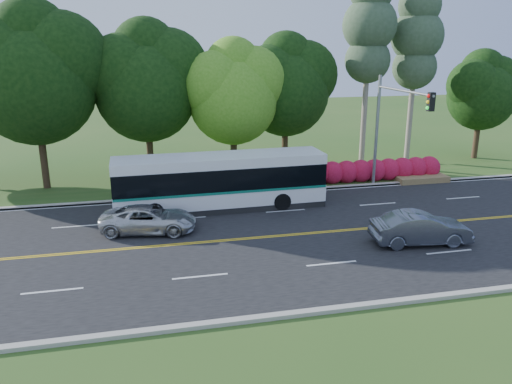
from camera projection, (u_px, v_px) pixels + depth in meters
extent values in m
plane|color=#2D551C|center=(315.00, 233.00, 24.21)|extent=(120.00, 120.00, 0.00)
cube|color=black|center=(315.00, 233.00, 24.20)|extent=(60.00, 14.00, 0.02)
cube|color=#A7A397|center=(277.00, 191.00, 30.87)|extent=(60.00, 0.30, 0.15)
cube|color=#A7A397|center=(383.00, 303.00, 17.50)|extent=(60.00, 0.30, 0.15)
cube|color=#2D551C|center=(270.00, 183.00, 32.60)|extent=(60.00, 4.00, 0.10)
cube|color=gold|center=(316.00, 233.00, 24.12)|extent=(57.00, 0.10, 0.00)
cube|color=gold|center=(315.00, 232.00, 24.27)|extent=(57.00, 0.10, 0.00)
cube|color=silver|center=(52.00, 291.00, 18.50)|extent=(2.20, 0.12, 0.00)
cube|color=silver|center=(200.00, 276.00, 19.66)|extent=(2.20, 0.12, 0.00)
cube|color=silver|center=(332.00, 263.00, 20.82)|extent=(2.20, 0.12, 0.00)
cube|color=silver|center=(449.00, 252.00, 21.98)|extent=(2.20, 0.12, 0.00)
cube|color=silver|center=(75.00, 226.00, 25.04)|extent=(2.20, 0.12, 0.00)
cube|color=silver|center=(185.00, 218.00, 26.20)|extent=(2.20, 0.12, 0.00)
cube|color=silver|center=(285.00, 211.00, 27.37)|extent=(2.20, 0.12, 0.00)
cube|color=silver|center=(378.00, 204.00, 28.53)|extent=(2.20, 0.12, 0.00)
cube|color=silver|center=(463.00, 198.00, 29.69)|extent=(2.20, 0.12, 0.00)
cube|color=silver|center=(278.00, 193.00, 30.60)|extent=(57.00, 0.12, 0.00)
cube|color=silver|center=(379.00, 301.00, 17.80)|extent=(57.00, 0.12, 0.00)
cylinder|color=#2E2214|center=(44.00, 159.00, 30.97)|extent=(0.44, 0.44, 3.96)
sphere|color=black|center=(35.00, 85.00, 29.68)|extent=(7.20, 7.20, 7.20)
sphere|color=black|center=(61.00, 59.00, 29.89)|extent=(5.76, 5.76, 5.76)
sphere|color=black|center=(5.00, 63.00, 28.83)|extent=(5.40, 5.40, 5.40)
sphere|color=black|center=(32.00, 37.00, 29.30)|extent=(4.68, 4.68, 4.68)
cylinder|color=#2E2214|center=(150.00, 153.00, 33.33)|extent=(0.44, 0.44, 3.60)
sphere|color=black|center=(146.00, 91.00, 32.15)|extent=(6.60, 6.60, 6.60)
sphere|color=black|center=(168.00, 69.00, 32.37)|extent=(5.28, 5.28, 5.28)
sphere|color=black|center=(124.00, 73.00, 31.36)|extent=(4.95, 4.95, 4.95)
sphere|color=black|center=(145.00, 51.00, 31.84)|extent=(4.29, 4.29, 4.29)
cylinder|color=#2E2214|center=(234.00, 155.00, 33.60)|extent=(0.44, 0.44, 3.24)
sphere|color=#43871C|center=(233.00, 100.00, 32.56)|extent=(5.80, 5.80, 5.80)
sphere|color=#43871C|center=(252.00, 82.00, 32.78)|extent=(4.64, 4.64, 4.64)
sphere|color=#43871C|center=(216.00, 85.00, 31.84)|extent=(4.35, 4.35, 4.35)
sphere|color=#43871C|center=(233.00, 66.00, 32.33)|extent=(3.77, 3.77, 3.77)
cylinder|color=#2E2214|center=(285.00, 147.00, 35.82)|extent=(0.44, 0.44, 3.42)
sphere|color=black|center=(286.00, 93.00, 34.74)|extent=(6.00, 6.00, 6.00)
sphere|color=black|center=(303.00, 75.00, 34.96)|extent=(4.80, 4.80, 4.80)
sphere|color=black|center=(270.00, 78.00, 34.00)|extent=(4.50, 4.50, 4.50)
sphere|color=black|center=(286.00, 60.00, 34.49)|extent=(3.90, 3.90, 3.90)
cylinder|color=gray|center=(365.00, 100.00, 36.18)|extent=(0.40, 0.40, 9.80)
sphere|color=#344C2F|center=(367.00, 60.00, 35.38)|extent=(3.23, 3.23, 3.23)
sphere|color=#344C2F|center=(370.00, 25.00, 34.70)|extent=(3.80, 3.80, 3.80)
cylinder|color=gray|center=(411.00, 103.00, 37.59)|extent=(0.40, 0.40, 9.10)
sphere|color=#344C2F|center=(414.00, 67.00, 36.85)|extent=(3.23, 3.23, 3.23)
sphere|color=#344C2F|center=(417.00, 36.00, 36.22)|extent=(3.80, 3.80, 3.80)
sphere|color=#344C2F|center=(420.00, 6.00, 35.62)|extent=(3.04, 3.04, 3.04)
cylinder|color=#2E2214|center=(476.00, 139.00, 39.72)|extent=(0.44, 0.44, 3.06)
sphere|color=black|center=(482.00, 97.00, 38.76)|extent=(5.20, 5.20, 5.20)
sphere|color=black|center=(494.00, 82.00, 38.99)|extent=(4.16, 4.16, 4.16)
sphere|color=black|center=(473.00, 85.00, 38.10)|extent=(3.90, 3.90, 3.90)
sphere|color=black|center=(483.00, 71.00, 38.60)|extent=(3.38, 3.38, 3.38)
sphere|color=#A90E20|center=(318.00, 174.00, 32.29)|extent=(1.50, 1.50, 1.50)
sphere|color=#A90E20|center=(332.00, 173.00, 32.50)|extent=(1.50, 1.50, 1.50)
sphere|color=#A90E20|center=(346.00, 172.00, 32.71)|extent=(1.50, 1.50, 1.50)
sphere|color=#A90E20|center=(361.00, 171.00, 32.92)|extent=(1.50, 1.50, 1.50)
sphere|color=#A90E20|center=(375.00, 170.00, 33.13)|extent=(1.50, 1.50, 1.50)
sphere|color=#A90E20|center=(388.00, 169.00, 33.35)|extent=(1.50, 1.50, 1.50)
sphere|color=#A90E20|center=(402.00, 169.00, 33.56)|extent=(1.50, 1.50, 1.50)
sphere|color=#A90E20|center=(416.00, 168.00, 33.77)|extent=(1.50, 1.50, 1.50)
sphere|color=#A90E20|center=(429.00, 167.00, 33.98)|extent=(1.50, 1.50, 1.50)
cube|color=brown|center=(421.00, 179.00, 33.18)|extent=(3.50, 1.40, 0.40)
cylinder|color=gray|center=(377.00, 132.00, 31.40)|extent=(0.20, 0.20, 7.00)
cylinder|color=gray|center=(404.00, 91.00, 27.80)|extent=(0.14, 6.00, 0.14)
cube|color=black|center=(431.00, 102.00, 25.27)|extent=(0.32, 0.28, 0.95)
sphere|color=red|center=(429.00, 96.00, 25.14)|extent=(0.18, 0.18, 0.18)
sphere|color=yellow|center=(428.00, 102.00, 25.23)|extent=(0.18, 0.18, 0.18)
sphere|color=#19D833|center=(427.00, 108.00, 25.32)|extent=(0.18, 0.18, 0.18)
cube|color=white|center=(221.00, 194.00, 27.60)|extent=(11.55, 2.72, 0.95)
cube|color=black|center=(220.00, 176.00, 27.30)|extent=(11.49, 2.76, 1.19)
cube|color=white|center=(220.00, 160.00, 27.05)|extent=(11.55, 2.72, 0.53)
cube|color=#0B6B54|center=(220.00, 187.00, 27.48)|extent=(11.49, 2.77, 0.13)
cube|color=black|center=(112.00, 181.00, 25.93)|extent=(0.12, 2.25, 1.63)
cube|color=#19E54C|center=(111.00, 163.00, 25.67)|extent=(0.09, 1.47, 0.21)
cube|color=black|center=(221.00, 205.00, 27.78)|extent=(11.55, 2.63, 0.34)
cylinder|color=black|center=(155.00, 212.00, 25.77)|extent=(0.96, 0.29, 0.96)
cylinder|color=black|center=(152.00, 199.00, 27.90)|extent=(0.96, 0.29, 0.96)
cylinder|color=black|center=(282.00, 202.00, 27.39)|extent=(0.96, 0.29, 0.96)
cylinder|color=black|center=(271.00, 190.00, 29.51)|extent=(0.96, 0.29, 0.96)
imported|color=#575C6A|center=(421.00, 228.00, 22.70)|extent=(4.60, 2.04, 1.47)
imported|color=silver|center=(149.00, 219.00, 24.19)|extent=(4.90, 2.91, 1.28)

